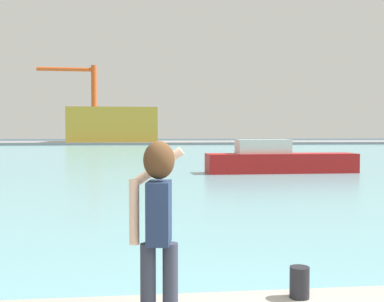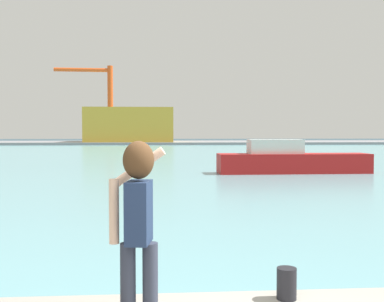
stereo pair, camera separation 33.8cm
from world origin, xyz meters
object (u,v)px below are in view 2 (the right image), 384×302
at_px(warehouse_left, 130,125).
at_px(boat_moored, 291,161).
at_px(person_photographer, 138,216).
at_px(harbor_bollard, 287,284).
at_px(port_crane, 103,95).

bearing_deg(warehouse_left, boat_moored, -79.01).
relative_size(person_photographer, harbor_bollard, 5.08).
relative_size(harbor_bollard, boat_moored, 0.04).
xyz_separation_m(person_photographer, port_crane, (-9.53, 83.27, 7.41)).
relative_size(boat_moored, port_crane, 0.63).
xyz_separation_m(person_photographer, warehouse_left, (-5.00, 89.46, 2.07)).
relative_size(person_photographer, port_crane, 0.12).
bearing_deg(harbor_bollard, boat_moored, 73.79).
bearing_deg(warehouse_left, person_photographer, -86.80).
height_order(person_photographer, warehouse_left, warehouse_left).
distance_m(boat_moored, port_crane, 63.59).
distance_m(person_photographer, boat_moored, 24.08).
distance_m(person_photographer, harbor_bollard, 1.96).
height_order(harbor_bollard, boat_moored, boat_moored).
relative_size(harbor_bollard, port_crane, 0.02).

